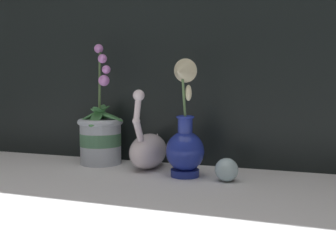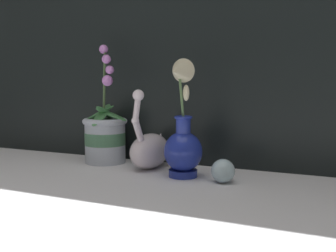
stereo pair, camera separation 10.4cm
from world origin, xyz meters
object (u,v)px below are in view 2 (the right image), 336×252
at_px(swan_figurine, 150,149).
at_px(glass_sphere, 223,171).
at_px(orchid_potted_plant, 105,135).
at_px(blue_vase, 182,138).

height_order(swan_figurine, glass_sphere, swan_figurine).
xyz_separation_m(orchid_potted_plant, blue_vase, (0.31, -0.09, 0.02)).
bearing_deg(blue_vase, glass_sphere, -6.32).
bearing_deg(swan_figurine, blue_vase, -27.25).
relative_size(swan_figurine, glass_sphere, 3.86).
relative_size(orchid_potted_plant, blue_vase, 1.18).
height_order(orchid_potted_plant, glass_sphere, orchid_potted_plant).
xyz_separation_m(orchid_potted_plant, swan_figurine, (0.17, -0.02, -0.03)).
xyz_separation_m(orchid_potted_plant, glass_sphere, (0.43, -0.10, -0.06)).
xyz_separation_m(blue_vase, glass_sphere, (0.12, -0.01, -0.08)).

